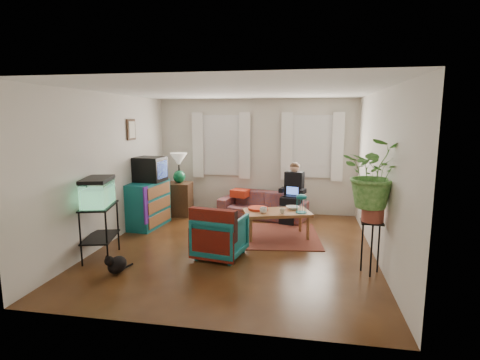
% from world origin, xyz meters
% --- Properties ---
extents(floor, '(4.50, 5.00, 0.01)m').
position_xyz_m(floor, '(0.00, 0.00, 0.00)').
color(floor, '#4F2B14').
rests_on(floor, ground).
extents(ceiling, '(4.50, 5.00, 0.01)m').
position_xyz_m(ceiling, '(0.00, 0.00, 2.60)').
color(ceiling, white).
rests_on(ceiling, wall_back).
extents(wall_back, '(4.50, 0.01, 2.60)m').
position_xyz_m(wall_back, '(0.00, 2.50, 1.30)').
color(wall_back, silver).
rests_on(wall_back, floor).
extents(wall_front, '(4.50, 0.01, 2.60)m').
position_xyz_m(wall_front, '(0.00, -2.50, 1.30)').
color(wall_front, silver).
rests_on(wall_front, floor).
extents(wall_left, '(0.01, 5.00, 2.60)m').
position_xyz_m(wall_left, '(-2.25, 0.00, 1.30)').
color(wall_left, silver).
rests_on(wall_left, floor).
extents(wall_right, '(0.01, 5.00, 2.60)m').
position_xyz_m(wall_right, '(2.25, 0.00, 1.30)').
color(wall_right, silver).
rests_on(wall_right, floor).
extents(window_left, '(1.08, 0.04, 1.38)m').
position_xyz_m(window_left, '(-0.80, 2.48, 1.55)').
color(window_left, white).
rests_on(window_left, wall_back).
extents(window_right, '(1.08, 0.04, 1.38)m').
position_xyz_m(window_right, '(1.25, 2.48, 1.55)').
color(window_right, white).
rests_on(window_right, wall_back).
extents(curtains_left, '(1.36, 0.06, 1.50)m').
position_xyz_m(curtains_left, '(-0.80, 2.40, 1.55)').
color(curtains_left, white).
rests_on(curtains_left, wall_back).
extents(curtains_right, '(1.36, 0.06, 1.50)m').
position_xyz_m(curtains_right, '(1.25, 2.40, 1.55)').
color(curtains_right, white).
rests_on(curtains_right, wall_back).
extents(picture_frame, '(0.04, 0.32, 0.40)m').
position_xyz_m(picture_frame, '(-2.21, 0.85, 1.95)').
color(picture_frame, '#3D2616').
rests_on(picture_frame, wall_left).
extents(area_rug, '(2.18, 1.83, 0.01)m').
position_xyz_m(area_rug, '(0.40, 0.73, 0.01)').
color(area_rug, brown).
rests_on(area_rug, floor).
extents(sofa, '(2.04, 1.23, 0.75)m').
position_xyz_m(sofa, '(0.21, 2.05, 0.37)').
color(sofa, brown).
rests_on(sofa, floor).
extents(seated_person, '(0.62, 0.69, 1.14)m').
position_xyz_m(seated_person, '(0.87, 1.87, 0.57)').
color(seated_person, black).
rests_on(seated_person, sofa).
extents(side_table, '(0.54, 0.54, 0.74)m').
position_xyz_m(side_table, '(-1.65, 1.91, 0.37)').
color(side_table, '#3F2917').
rests_on(side_table, floor).
extents(table_lamp, '(0.40, 0.40, 0.68)m').
position_xyz_m(table_lamp, '(-1.65, 1.91, 1.06)').
color(table_lamp, white).
rests_on(table_lamp, side_table).
extents(dresser, '(0.61, 1.06, 0.91)m').
position_xyz_m(dresser, '(-1.99, 0.95, 0.46)').
color(dresser, '#114F66').
rests_on(dresser, floor).
extents(crt_tv, '(0.61, 0.56, 0.49)m').
position_xyz_m(crt_tv, '(-1.96, 1.05, 1.16)').
color(crt_tv, black).
rests_on(crt_tv, dresser).
extents(aquarium_stand, '(0.59, 0.83, 0.84)m').
position_xyz_m(aquarium_stand, '(-2.00, -0.82, 0.42)').
color(aquarium_stand, black).
rests_on(aquarium_stand, floor).
extents(aquarium, '(0.54, 0.76, 0.44)m').
position_xyz_m(aquarium, '(-2.00, -0.82, 1.06)').
color(aquarium, '#7FD899').
rests_on(aquarium, aquarium_stand).
extents(black_cat, '(0.32, 0.41, 0.30)m').
position_xyz_m(black_cat, '(-1.45, -1.33, 0.15)').
color(black_cat, black).
rests_on(black_cat, floor).
extents(armchair, '(0.83, 0.80, 0.74)m').
position_xyz_m(armchair, '(-0.17, -0.43, 0.37)').
color(armchair, '#136475').
rests_on(armchair, floor).
extents(serape_throw, '(0.76, 0.31, 0.61)m').
position_xyz_m(serape_throw, '(-0.22, -0.71, 0.53)').
color(serape_throw, '#9E0A0A').
rests_on(serape_throw, armchair).
extents(coffee_table, '(1.32, 0.97, 0.49)m').
position_xyz_m(coffee_table, '(0.63, 0.70, 0.25)').
color(coffee_table, brown).
rests_on(coffee_table, floor).
extents(cup_a, '(0.17, 0.17, 0.11)m').
position_xyz_m(cup_a, '(0.41, 0.52, 0.54)').
color(cup_a, white).
rests_on(cup_a, coffee_table).
extents(cup_b, '(0.13, 0.13, 0.10)m').
position_xyz_m(cup_b, '(0.74, 0.53, 0.54)').
color(cup_b, beige).
rests_on(cup_b, coffee_table).
extents(bowl, '(0.29, 0.29, 0.06)m').
position_xyz_m(bowl, '(0.91, 0.89, 0.52)').
color(bowl, white).
rests_on(bowl, coffee_table).
extents(snack_tray, '(0.46, 0.46, 0.04)m').
position_xyz_m(snack_tray, '(0.28, 0.76, 0.51)').
color(snack_tray, '#B21414').
rests_on(snack_tray, coffee_table).
extents(birdcage, '(0.24, 0.24, 0.35)m').
position_xyz_m(birdcage, '(1.07, 0.66, 0.66)').
color(birdcage, '#115B6B').
rests_on(birdcage, coffee_table).
extents(plant_stand, '(0.35, 0.35, 0.76)m').
position_xyz_m(plant_stand, '(2.06, -0.70, 0.38)').
color(plant_stand, black).
rests_on(plant_stand, floor).
extents(potted_plant, '(0.92, 0.82, 0.96)m').
position_xyz_m(potted_plant, '(2.06, -0.70, 1.29)').
color(potted_plant, '#599947').
rests_on(potted_plant, plant_stand).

